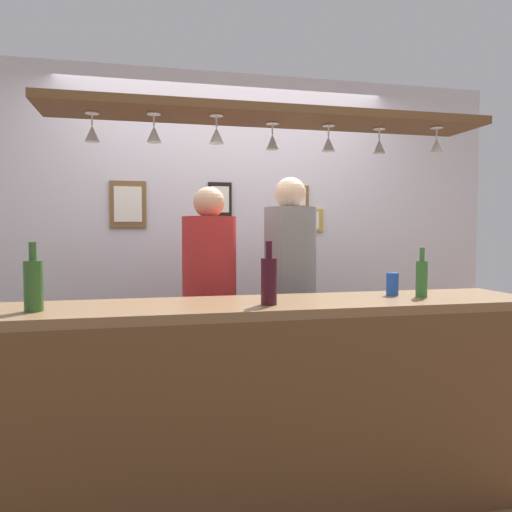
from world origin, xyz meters
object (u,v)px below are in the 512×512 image
at_px(person_right_grey_shirt, 290,283).
at_px(picture_frame_lower_pair, 305,220).
at_px(person_left_red_shirt, 209,292).
at_px(picture_frame_caricature, 128,204).
at_px(bottle_beer_green_import, 422,278).
at_px(picture_frame_crest, 220,199).
at_px(bottle_champagne_green, 33,284).
at_px(bottle_wine_dark_red, 269,280).
at_px(drink_can, 392,284).
at_px(picture_frame_upper_small, 295,197).

xyz_separation_m(person_right_grey_shirt, picture_frame_lower_pair, (0.32, 0.66, 0.43)).
height_order(person_left_red_shirt, picture_frame_caricature, picture_frame_caricature).
relative_size(bottle_beer_green_import, picture_frame_crest, 1.00).
distance_m(person_left_red_shirt, bottle_champagne_green, 1.19).
distance_m(person_left_red_shirt, bottle_wine_dark_red, 0.88).
xyz_separation_m(person_right_grey_shirt, drink_can, (0.38, -0.66, 0.05)).
height_order(picture_frame_upper_small, picture_frame_lower_pair, picture_frame_upper_small).
height_order(person_left_red_shirt, drink_can, person_left_red_shirt).
relative_size(person_right_grey_shirt, bottle_beer_green_import, 6.70).
xyz_separation_m(person_left_red_shirt, drink_can, (0.91, -0.66, 0.10)).
height_order(bottle_champagne_green, picture_frame_lower_pair, picture_frame_lower_pair).
relative_size(drink_can, picture_frame_lower_pair, 0.41).
bearing_deg(picture_frame_upper_small, bottle_wine_dark_red, -111.84).
bearing_deg(person_right_grey_shirt, picture_frame_upper_small, 69.87).
xyz_separation_m(bottle_wine_dark_red, picture_frame_upper_small, (0.60, 1.50, 0.50)).
height_order(person_right_grey_shirt, picture_frame_lower_pair, person_right_grey_shirt).
xyz_separation_m(person_right_grey_shirt, picture_frame_crest, (-0.36, 0.66, 0.58)).
bearing_deg(picture_frame_lower_pair, picture_frame_caricature, 180.00).
bearing_deg(picture_frame_caricature, person_left_red_shirt, -52.22).
height_order(bottle_wine_dark_red, picture_frame_lower_pair, picture_frame_lower_pair).
height_order(person_left_red_shirt, bottle_champagne_green, person_left_red_shirt).
xyz_separation_m(bottle_champagne_green, drink_can, (1.78, 0.14, -0.06)).
xyz_separation_m(picture_frame_caricature, picture_frame_crest, (0.68, 0.00, 0.04)).
relative_size(drink_can, picture_frame_crest, 0.47).
bearing_deg(bottle_champagne_green, picture_frame_caricature, 76.15).
distance_m(person_left_red_shirt, bottle_beer_green_import, 1.28).
height_order(person_left_red_shirt, picture_frame_upper_small, picture_frame_upper_small).
distance_m(bottle_wine_dark_red, bottle_beer_green_import, 0.85).
distance_m(picture_frame_upper_small, picture_frame_caricature, 1.28).
xyz_separation_m(person_left_red_shirt, person_right_grey_shirt, (0.53, -0.00, 0.05)).
bearing_deg(picture_frame_crest, bottle_champagne_green, -125.48).
relative_size(person_right_grey_shirt, picture_frame_crest, 6.70).
height_order(bottle_beer_green_import, picture_frame_lower_pair, picture_frame_lower_pair).
distance_m(bottle_champagne_green, picture_frame_lower_pair, 2.28).
bearing_deg(picture_frame_caricature, picture_frame_upper_small, 0.00).
relative_size(person_left_red_shirt, drink_can, 13.70).
bearing_deg(person_right_grey_shirt, bottle_champagne_green, -150.22).
relative_size(bottle_beer_green_import, drink_can, 2.13).
xyz_separation_m(person_left_red_shirt, picture_frame_caricature, (-0.51, 0.66, 0.58)).
bearing_deg(picture_frame_lower_pair, picture_frame_crest, 180.00).
bearing_deg(drink_can, bottle_wine_dark_red, -166.18).
xyz_separation_m(bottle_beer_green_import, picture_frame_crest, (-0.85, 1.42, 0.49)).
height_order(person_right_grey_shirt, picture_frame_caricature, picture_frame_caricature).
xyz_separation_m(person_left_red_shirt, picture_frame_lower_pair, (0.85, 0.66, 0.47)).
height_order(person_right_grey_shirt, bottle_wine_dark_red, person_right_grey_shirt).
distance_m(bottle_beer_green_import, picture_frame_upper_small, 1.53).
xyz_separation_m(person_left_red_shirt, picture_frame_crest, (0.17, 0.66, 0.63)).
distance_m(bottle_beer_green_import, drink_can, 0.16).
bearing_deg(picture_frame_upper_small, picture_frame_lower_pair, 0.00).
bearing_deg(person_left_red_shirt, picture_frame_lower_pair, 37.56).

